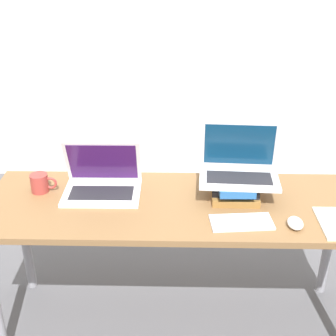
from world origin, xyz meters
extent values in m
cube|color=silver|center=(0.00, 1.97, 1.35)|extent=(8.00, 0.05, 2.70)
cube|color=brown|center=(0.00, 0.30, 0.70)|extent=(1.78, 0.61, 0.03)
cylinder|color=gray|center=(-0.83, 0.55, 0.34)|extent=(0.05, 0.05, 0.69)
cylinder|color=gray|center=(0.83, 0.55, 0.34)|extent=(0.05, 0.05, 0.69)
cube|color=silver|center=(-0.35, 0.37, 0.73)|extent=(0.37, 0.26, 0.02)
cube|color=#232328|center=(-0.35, 0.36, 0.74)|extent=(0.30, 0.14, 0.00)
cube|color=silver|center=(-0.35, 0.45, 0.85)|extent=(0.36, 0.10, 0.24)
cube|color=#381451|center=(-0.35, 0.45, 0.85)|extent=(0.33, 0.08, 0.21)
cube|color=olive|center=(0.28, 0.38, 0.74)|extent=(0.22, 0.25, 0.03)
cube|color=black|center=(0.28, 0.39, 0.77)|extent=(0.23, 0.22, 0.03)
cube|color=#235693|center=(0.27, 0.37, 0.80)|extent=(0.17, 0.27, 0.04)
cube|color=silver|center=(0.29, 0.36, 0.82)|extent=(0.38, 0.25, 0.02)
cube|color=#232328|center=(0.29, 0.34, 0.83)|extent=(0.30, 0.14, 0.00)
cube|color=silver|center=(0.30, 0.46, 0.95)|extent=(0.36, 0.05, 0.23)
cube|color=#0A2D4C|center=(0.29, 0.46, 0.95)|extent=(0.33, 0.04, 0.20)
cube|color=silver|center=(0.28, 0.14, 0.73)|extent=(0.28, 0.15, 0.01)
cube|color=silver|center=(0.28, 0.14, 0.73)|extent=(0.25, 0.12, 0.00)
ellipsoid|color=white|center=(0.51, 0.12, 0.74)|extent=(0.07, 0.10, 0.04)
cylinder|color=#9E3833|center=(-0.66, 0.40, 0.76)|extent=(0.08, 0.08, 0.09)
torus|color=#9E3833|center=(-0.60, 0.40, 0.76)|extent=(0.06, 0.01, 0.06)
camera|label=1|loc=(0.01, -1.56, 1.84)|focal=50.00mm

